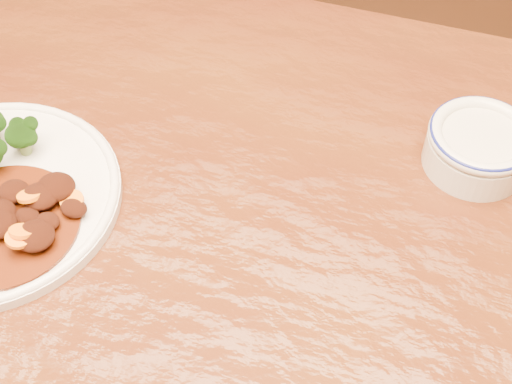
% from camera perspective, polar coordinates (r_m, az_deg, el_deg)
% --- Properties ---
extents(dining_table, '(1.54, 0.97, 0.75)m').
position_cam_1_polar(dining_table, '(0.69, -4.27, -12.05)').
color(dining_table, '#52290E').
rests_on(dining_table, ground).
extents(mince_stew, '(0.14, 0.14, 0.03)m').
position_cam_1_polar(mince_stew, '(0.68, -19.63, -1.93)').
color(mince_stew, '#4F1908').
rests_on(mince_stew, dinner_plate).
extents(dip_bowl, '(0.10, 0.10, 0.05)m').
position_cam_1_polar(dip_bowl, '(0.73, 17.40, 3.59)').
color(dip_bowl, beige).
rests_on(dip_bowl, dining_table).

